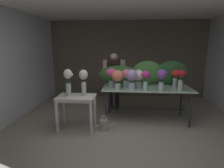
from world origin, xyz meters
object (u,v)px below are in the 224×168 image
Objects in this scene: vase_rosy_snapdragons at (126,77)px; vase_scarlet_hydrangea at (175,76)px; vase_ivory_lilies at (139,77)px; vase_violet_dahlias at (162,78)px; display_table_glass at (146,92)px; vase_fuchsia_peonies at (112,75)px; vase_crimson_anemones at (181,78)px; vase_white_roses_tall at (68,80)px; vase_lilac_ranunculus at (132,78)px; vase_cream_lisianthus_tall at (83,80)px; vase_magenta_stock at (145,78)px; side_table_white at (76,101)px; florist at (114,75)px; vase_coral_roses at (117,77)px; watering_can at (104,125)px.

vase_scarlet_hydrangea is at bearing 9.93° from vase_rosy_snapdragons.
vase_violet_dahlias is at bearing -33.60° from vase_ivory_lilies.
display_table_glass is 4.54× the size of vase_fuchsia_peonies.
vase_crimson_anemones is 0.81× the size of vase_white_roses_tall.
vase_white_roses_tall is at bearing -156.07° from vase_ivory_lilies.
vase_lilac_ranunculus reaches higher than vase_rosy_snapdragons.
vase_scarlet_hydrangea is at bearing 20.48° from vase_cream_lisianthus_tall.
vase_magenta_stock is at bearing -178.26° from vase_crimson_anemones.
vase_crimson_anemones is at bearing -8.69° from vase_fuchsia_peonies.
vase_crimson_anemones is (2.22, 0.38, 0.46)m from side_table_white.
vase_crimson_anemones is at bearing -89.20° from vase_scarlet_hydrangea.
display_table_glass is 4.83× the size of vase_ivory_lilies.
vase_violet_dahlias is 1.02× the size of vase_lilac_ranunculus.
vase_magenta_stock is 0.95× the size of vase_lilac_ranunculus.
display_table_glass is at bearing 129.52° from vase_violet_dahlias.
florist is (-0.84, 0.70, 0.29)m from display_table_glass.
vase_coral_roses reaches higher than vase_ivory_lilies.
vase_white_roses_tall reaches higher than vase_scarlet_hydrangea.
vase_coral_roses reaches higher than vase_scarlet_hydrangea.
vase_violet_dahlias reaches higher than vase_scarlet_hydrangea.
display_table_glass is at bearing 22.29° from vase_white_roses_tall.
vase_lilac_ranunculus is (-1.05, -0.45, 0.02)m from vase_scarlet_hydrangea.
vase_lilac_ranunculus is at bearing -138.96° from display_table_glass.
vase_magenta_stock is 1.25× the size of watering_can.
vase_lilac_ranunculus is at bearing -27.21° from vase_fuchsia_peonies.
vase_violet_dahlias is 0.65m from vase_lilac_ranunculus.
watering_can is at bearing -167.22° from vase_crimson_anemones.
vase_crimson_anemones is at bearing 0.42° from vase_lilac_ranunculus.
vase_cream_lisianthus_tall is (-1.19, -0.61, 0.02)m from vase_ivory_lilies.
vase_coral_roses is (-0.62, 0.04, 0.00)m from vase_magenta_stock.
display_table_glass is 3.76× the size of vase_cream_lisianthus_tall.
vase_ivory_lilies is 1.37m from watering_can.
vase_lilac_ranunculus is at bearing 32.05° from watering_can.
vase_cream_lisianthus_tall is at bearing -152.73° from vase_ivory_lilies.
side_table_white is at bearing -159.65° from vase_scarlet_hydrangea.
vase_coral_roses is at bearing 25.00° from side_table_white.
florist reaches higher than vase_cream_lisianthus_tall.
vase_crimson_anemones is (1.53, -1.01, 0.11)m from florist.
vase_violet_dahlias reaches higher than side_table_white.
side_table_white is 1.31m from vase_lilac_ranunculus.
vase_lilac_ranunculus is (0.32, -0.02, -0.00)m from vase_coral_roses.
vase_rosy_snapdragons is 0.99× the size of vase_magenta_stock.
vase_coral_roses is 0.57m from vase_ivory_lilies.
vase_fuchsia_peonies is (-0.83, -0.08, 0.41)m from display_table_glass.
vase_lilac_ranunculus is (0.47, -1.01, 0.10)m from florist.
florist is at bearing 114.13° from vase_rosy_snapdragons.
display_table_glass is 0.93m from vase_fuchsia_peonies.
vase_white_roses_tall is (-1.62, -0.36, -0.00)m from vase_magenta_stock.
vase_magenta_stock is 1.35m from vase_cream_lisianthus_tall.
vase_scarlet_hydrangea is 0.75× the size of vase_cream_lisianthus_tall.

